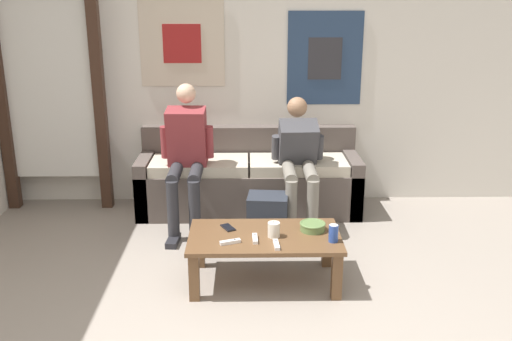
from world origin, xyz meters
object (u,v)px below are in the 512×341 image
at_px(drink_can_blue, 333,233).
at_px(game_controller_far_center, 230,242).
at_px(game_controller_near_left, 255,239).
at_px(couch, 249,181).
at_px(game_controller_near_right, 276,245).
at_px(backpack, 268,220).
at_px(ceramic_bowl, 313,226).
at_px(pillar_candle, 274,230).
at_px(cell_phone, 228,227).
at_px(person_seated_teen, 299,158).
at_px(coffee_table, 265,243).
at_px(person_seated_adult, 186,152).

xyz_separation_m(drink_can_blue, game_controller_far_center, (-0.71, -0.02, -0.05)).
bearing_deg(game_controller_far_center, game_controller_near_left, 16.88).
height_order(couch, game_controller_near_right, couch).
xyz_separation_m(backpack, drink_can_blue, (0.42, -0.81, 0.23)).
distance_m(ceramic_bowl, pillar_candle, 0.31).
distance_m(backpack, game_controller_far_center, 0.89).
xyz_separation_m(backpack, cell_phone, (-0.31, -0.56, 0.18)).
relative_size(backpack, cell_phone, 2.72).
bearing_deg(cell_phone, game_controller_near_left, -47.78).
height_order(ceramic_bowl, pillar_candle, pillar_candle).
bearing_deg(game_controller_near_right, game_controller_far_center, 170.78).
height_order(backpack, game_controller_near_left, backpack).
bearing_deg(game_controller_far_center, cell_phone, 95.15).
xyz_separation_m(couch, game_controller_far_center, (-0.14, -1.58, 0.09)).
distance_m(person_seated_teen, game_controller_far_center, 1.38).
distance_m(couch, backpack, 0.77).
distance_m(backpack, drink_can_blue, 0.94).
height_order(pillar_candle, game_controller_near_left, pillar_candle).
bearing_deg(coffee_table, backpack, 86.08).
relative_size(person_seated_teen, game_controller_near_left, 7.67).
bearing_deg(game_controller_far_center, pillar_candle, 19.71).
bearing_deg(cell_phone, person_seated_teen, 58.35).
distance_m(coffee_table, backpack, 0.69).
xyz_separation_m(pillar_candle, game_controller_near_right, (0.01, -0.16, -0.04)).
distance_m(person_seated_teen, ceramic_bowl, 1.04).
bearing_deg(backpack, drink_can_blue, -62.38).
xyz_separation_m(pillar_candle, cell_phone, (-0.33, 0.16, -0.05)).
relative_size(person_seated_teen, drink_can_blue, 8.96).
bearing_deg(couch, ceramic_bowl, -71.69).
bearing_deg(backpack, ceramic_bowl, -63.73).
bearing_deg(coffee_table, pillar_candle, -28.12).
distance_m(ceramic_bowl, game_controller_far_center, 0.63).
bearing_deg(person_seated_teen, couch, 141.76).
xyz_separation_m(game_controller_near_left, game_controller_far_center, (-0.17, -0.05, 0.00)).
height_order(person_seated_adult, ceramic_bowl, person_seated_adult).
relative_size(coffee_table, game_controller_near_left, 7.44).
relative_size(couch, coffee_table, 1.92).
bearing_deg(person_seated_adult, drink_can_blue, -46.95).
height_order(ceramic_bowl, game_controller_near_right, ceramic_bowl).
bearing_deg(cell_phone, drink_can_blue, -18.51).
distance_m(ceramic_bowl, cell_phone, 0.61).
height_order(person_seated_teen, cell_phone, person_seated_teen).
xyz_separation_m(backpack, game_controller_near_right, (0.03, -0.88, 0.18)).
height_order(coffee_table, person_seated_adult, person_seated_adult).
xyz_separation_m(drink_can_blue, cell_phone, (-0.73, 0.25, -0.06)).
bearing_deg(couch, cell_phone, -96.94).
relative_size(drink_can_blue, game_controller_far_center, 0.84).
relative_size(game_controller_far_center, cell_phone, 0.97).
bearing_deg(drink_can_blue, coffee_table, 165.39).
distance_m(person_seated_adult, ceramic_bowl, 1.45).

